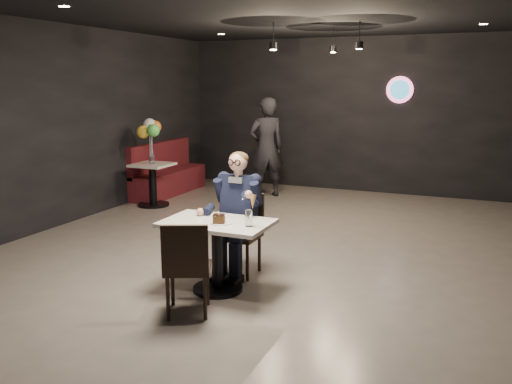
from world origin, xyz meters
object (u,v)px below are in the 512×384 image
at_px(chair_far, 240,235).
at_px(side_table, 153,184).
at_px(booth_bench, 169,168).
at_px(balloon_vase, 152,159).
at_px(sundae_glass, 249,218).
at_px(main_table, 217,256).
at_px(chair_near, 188,266).
at_px(seated_man, 239,212).
at_px(passerby, 266,148).

relative_size(chair_far, side_table, 1.16).
relative_size(booth_bench, balloon_vase, 13.58).
bearing_deg(sundae_glass, booth_bench, 130.52).
relative_size(main_table, sundae_glass, 6.66).
relative_size(chair_near, side_table, 1.16).
bearing_deg(seated_man, balloon_vase, 138.37).
distance_m(chair_far, side_table, 3.82).
bearing_deg(main_table, chair_near, -90.00).
bearing_deg(chair_far, booth_bench, 131.73).
height_order(chair_near, seated_man, seated_man).
bearing_deg(balloon_vase, chair_far, -41.63).
relative_size(chair_far, seated_man, 0.64).
distance_m(main_table, passerby, 4.84).
relative_size(sundae_glass, side_table, 0.21).
height_order(main_table, seated_man, seated_man).
xyz_separation_m(main_table, passerby, (-1.33, 4.62, 0.56)).
xyz_separation_m(side_table, balloon_vase, (0.00, 0.00, 0.43)).
bearing_deg(passerby, booth_bench, -24.33).
distance_m(sundae_glass, booth_bench, 5.45).
bearing_deg(passerby, chair_near, 63.70).
relative_size(sundae_glass, passerby, 0.09).
height_order(sundae_glass, side_table, sundae_glass).
bearing_deg(balloon_vase, seated_man, -41.63).
bearing_deg(seated_man, sundae_glass, -57.62).
height_order(seated_man, booth_bench, seated_man).
distance_m(seated_man, passerby, 4.29).
distance_m(side_table, passerby, 2.23).
relative_size(main_table, chair_near, 1.20).
relative_size(chair_far, sundae_glass, 5.57).
distance_m(sundae_glass, balloon_vase, 4.51).
distance_m(booth_bench, balloon_vase, 1.09).
distance_m(seated_man, booth_bench, 4.75).
relative_size(chair_far, balloon_vase, 6.23).
distance_m(chair_far, seated_man, 0.26).
height_order(chair_far, balloon_vase, chair_far).
distance_m(chair_near, booth_bench, 5.65).
height_order(main_table, sundae_glass, sundae_glass).
bearing_deg(booth_bench, seated_man, -48.27).
bearing_deg(booth_bench, chair_near, -56.07).
relative_size(chair_far, passerby, 0.49).
distance_m(chair_far, booth_bench, 4.74).
bearing_deg(balloon_vase, side_table, 0.00).
distance_m(balloon_vase, passerby, 2.16).
xyz_separation_m(main_table, balloon_vase, (-2.86, 3.09, 0.45)).
bearing_deg(booth_bench, passerby, 16.30).
bearing_deg(side_table, sundae_glass, -44.12).
distance_m(sundae_glass, passerby, 4.98).
relative_size(side_table, balloon_vase, 5.35).
height_order(chair_far, chair_near, same).
bearing_deg(main_table, passerby, 106.10).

